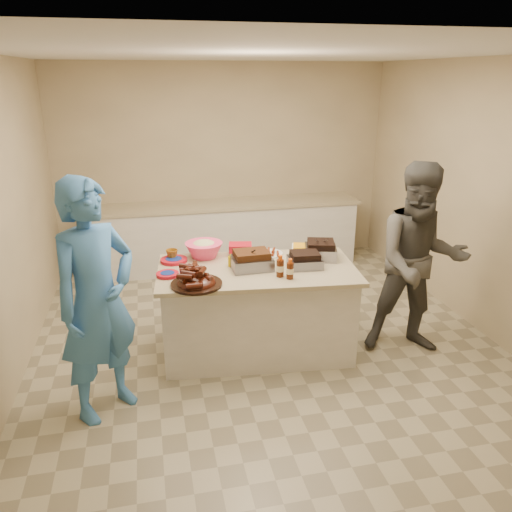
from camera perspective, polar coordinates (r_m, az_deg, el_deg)
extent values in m
cube|color=#47230F|center=(4.57, -0.51, -1.45)|extent=(0.37, 0.29, 0.11)
cube|color=black|center=(4.63, 5.57, -1.24)|extent=(0.32, 0.27, 0.09)
cube|color=gray|center=(4.87, 7.35, -0.24)|extent=(0.36, 0.36, 0.12)
cylinder|color=silver|center=(4.94, 1.46, 0.21)|extent=(0.35, 0.35, 0.05)
cube|color=#ECA20E|center=(5.02, 5.70, 0.46)|extent=(0.33, 0.28, 0.07)
cylinder|color=#441B09|center=(4.36, 3.88, -2.59)|extent=(0.07, 0.07, 0.18)
cylinder|color=#441B09|center=(4.40, 2.76, -2.35)|extent=(0.07, 0.07, 0.20)
cylinder|color=#E1BC00|center=(4.63, -2.92, -1.17)|extent=(0.05, 0.05, 0.12)
imported|color=silver|center=(4.71, 0.42, -0.79)|extent=(0.13, 0.05, 0.13)
cylinder|color=#A90E1C|center=(4.80, -9.37, -0.65)|extent=(0.28, 0.28, 0.03)
cylinder|color=#A90E1C|center=(4.47, -10.06, -2.25)|extent=(0.22, 0.22, 0.03)
imported|color=#925711|center=(4.85, -9.54, -0.43)|extent=(0.12, 0.11, 0.11)
cube|color=#A90E1C|center=(4.92, -1.79, 0.16)|extent=(0.25, 0.21, 0.11)
imported|color=#3B77BD|center=(4.37, -16.35, -16.28)|extent=(1.74, 1.89, 0.45)
imported|color=#504E48|center=(5.22, 17.07, -9.98)|extent=(1.31, 1.99, 0.69)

